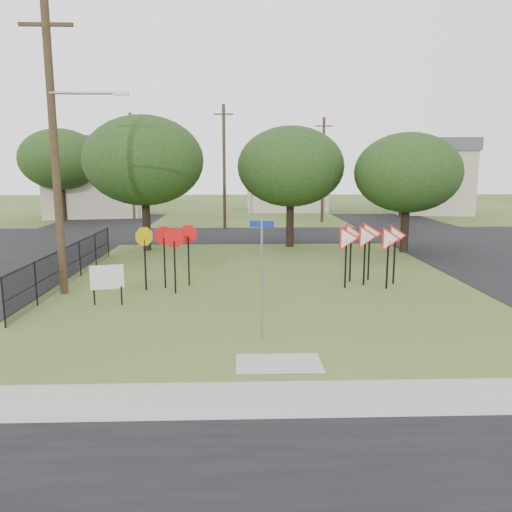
{
  "coord_description": "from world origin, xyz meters",
  "views": [
    {
      "loc": [
        -0.9,
        -13.38,
        4.53
      ],
      "look_at": [
        -0.35,
        3.0,
        1.6
      ],
      "focal_mm": 35.0,
      "sensor_mm": 36.0,
      "label": 1
    }
  ],
  "objects": [
    {
      "name": "fence_run",
      "position": [
        -7.6,
        6.25,
        0.78
      ],
      "size": [
        0.05,
        11.55,
        1.5
      ],
      "color": "black",
      "rests_on": "ground"
    },
    {
      "name": "curb_pad",
      "position": [
        0.0,
        -2.4,
        0.01
      ],
      "size": [
        2.0,
        1.2,
        0.02
      ],
      "primitive_type": "cube",
      "color": "gray",
      "rests_on": "ground"
    },
    {
      "name": "tree_near_right",
      "position": [
        8.0,
        13.0,
        4.22
      ],
      "size": [
        5.6,
        5.6,
        6.33
      ],
      "color": "black",
      "rests_on": "ground"
    },
    {
      "name": "tree_near_mid",
      "position": [
        2.0,
        15.0,
        4.54
      ],
      "size": [
        6.0,
        6.0,
        6.8
      ],
      "color": "black",
      "rests_on": "ground"
    },
    {
      "name": "house_right",
      "position": [
        18.0,
        36.0,
        3.65
      ],
      "size": [
        8.3,
        8.3,
        7.2
      ],
      "color": "#B5A791",
      "rests_on": "ground"
    },
    {
      "name": "street_far",
      "position": [
        0.0,
        20.0,
        0.01
      ],
      "size": [
        60.0,
        8.0,
        0.02
      ],
      "primitive_type": "cube",
      "color": "black",
      "rests_on": "ground"
    },
    {
      "name": "house_mid",
      "position": [
        4.0,
        40.0,
        3.15
      ],
      "size": [
        8.4,
        8.4,
        6.2
      ],
      "color": "#B5A791",
      "rests_on": "ground"
    },
    {
      "name": "sidewalk",
      "position": [
        0.0,
        -4.2,
        0.01
      ],
      "size": [
        30.0,
        1.6,
        0.02
      ],
      "primitive_type": "cube",
      "color": "gray",
      "rests_on": "ground"
    },
    {
      "name": "tree_far_left",
      "position": [
        -16.0,
        30.0,
        5.17
      ],
      "size": [
        6.8,
        6.8,
        7.73
      ],
      "color": "black",
      "rests_on": "ground"
    },
    {
      "name": "planting_strip",
      "position": [
        0.0,
        -5.4,
        0.01
      ],
      "size": [
        30.0,
        0.8,
        0.02
      ],
      "primitive_type": "cube",
      "color": "#3E5520",
      "rests_on": "ground"
    },
    {
      "name": "yield_sign_cluster",
      "position": [
        4.11,
        5.49,
        1.78
      ],
      "size": [
        3.06,
        1.76,
        2.42
      ],
      "color": "black",
      "rests_on": "ground"
    },
    {
      "name": "house_left",
      "position": [
        -14.0,
        34.0,
        3.65
      ],
      "size": [
        10.58,
        8.88,
        7.2
      ],
      "color": "#B5A791",
      "rests_on": "ground"
    },
    {
      "name": "info_board",
      "position": [
        -5.28,
        2.84,
        0.9
      ],
      "size": [
        1.06,
        0.29,
        1.35
      ],
      "color": "black",
      "rests_on": "ground"
    },
    {
      "name": "stop_sign_cluster",
      "position": [
        -3.56,
        4.98,
        1.77
      ],
      "size": [
        2.19,
        1.3,
        2.38
      ],
      "color": "black",
      "rests_on": "ground"
    },
    {
      "name": "ground",
      "position": [
        0.0,
        0.0,
        0.0
      ],
      "size": [
        140.0,
        140.0,
        0.0
      ],
      "primitive_type": "plane",
      "color": "#3E5520"
    },
    {
      "name": "far_pole_b",
      "position": [
        6.0,
        28.0,
        4.35
      ],
      "size": [
        1.4,
        0.24,
        8.5
      ],
      "color": "#44321F",
      "rests_on": "ground"
    },
    {
      "name": "tree_far_right",
      "position": [
        14.0,
        32.0,
        4.54
      ],
      "size": [
        6.0,
        6.0,
        6.8
      ],
      "color": "black",
      "rests_on": "ground"
    },
    {
      "name": "street_name_sign",
      "position": [
        -0.32,
        -0.6,
        1.81
      ],
      "size": [
        0.62,
        0.23,
        3.17
      ],
      "color": "gray",
      "rests_on": "ground"
    },
    {
      "name": "street_left",
      "position": [
        -12.0,
        10.0,
        0.01
      ],
      "size": [
        8.0,
        50.0,
        0.02
      ],
      "primitive_type": "cube",
      "color": "black",
      "rests_on": "ground"
    },
    {
      "name": "street_right",
      "position": [
        12.0,
        10.0,
        0.01
      ],
      "size": [
        8.0,
        50.0,
        0.02
      ],
      "primitive_type": "cube",
      "color": "black",
      "rests_on": "ground"
    },
    {
      "name": "far_pole_c",
      "position": [
        -10.0,
        30.0,
        4.6
      ],
      "size": [
        1.4,
        0.24,
        9.0
      ],
      "color": "#44321F",
      "rests_on": "ground"
    },
    {
      "name": "utility_pole_main",
      "position": [
        -7.24,
        4.5,
        5.21
      ],
      "size": [
        3.55,
        0.33,
        10.0
      ],
      "color": "#44321F",
      "rests_on": "ground"
    },
    {
      "name": "far_pole_a",
      "position": [
        -2.0,
        24.0,
        4.6
      ],
      "size": [
        1.4,
        0.24,
        9.0
      ],
      "color": "#44321F",
      "rests_on": "ground"
    },
    {
      "name": "tree_near_left",
      "position": [
        -6.0,
        14.0,
        4.86
      ],
      "size": [
        6.4,
        6.4,
        7.27
      ],
      "color": "black",
      "rests_on": "ground"
    }
  ]
}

